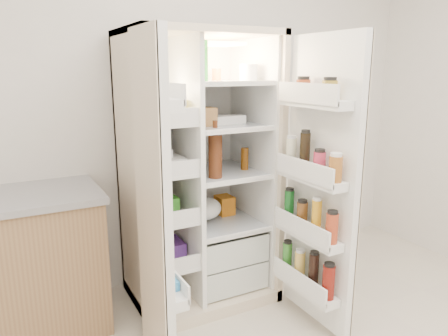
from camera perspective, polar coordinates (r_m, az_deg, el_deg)
wall_back at (r=3.16m, az=-4.77°, el=9.27°), size 4.00×0.02×2.70m
refrigerator at (r=2.91m, az=-3.56°, el=-3.15°), size 0.92×0.70×1.80m
freezer_door at (r=2.15m, az=-9.37°, el=-5.19°), size 0.15×0.40×1.72m
fridge_door at (r=2.56m, az=12.64°, el=-2.79°), size 0.17×0.58×1.72m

